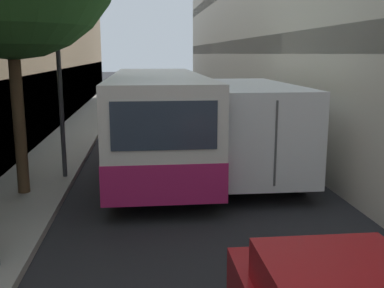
# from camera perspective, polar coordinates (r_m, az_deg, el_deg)

# --- Properties ---
(ground_plane) EXTENTS (150.00, 150.00, 0.00)m
(ground_plane) POSITION_cam_1_polar(r_m,az_deg,el_deg) (14.43, -1.54, -2.51)
(ground_plane) COLOR #232326
(sidewalk_left) EXTENTS (2.00, 60.00, 0.15)m
(sidewalk_left) POSITION_cam_1_polar(r_m,az_deg,el_deg) (14.67, -17.58, -2.51)
(sidewalk_left) COLOR #9E998E
(sidewalk_left) RESTS_ON ground_plane
(bus) EXTENTS (2.62, 9.76, 2.87)m
(bus) POSITION_cam_1_polar(r_m,az_deg,el_deg) (13.74, -4.44, 3.28)
(bus) COLOR silver
(bus) RESTS_ON ground_plane
(box_truck) EXTENTS (2.35, 7.71, 2.65)m
(box_truck) POSITION_cam_1_polar(r_m,az_deg,el_deg) (13.58, 6.08, 2.95)
(box_truck) COLOR silver
(box_truck) RESTS_ON ground_plane
(panel_van) EXTENTS (1.92, 4.45, 1.87)m
(panel_van) POSITION_cam_1_polar(r_m,az_deg,el_deg) (23.18, -7.29, 5.32)
(panel_van) COLOR #BCBCC1
(panel_van) RESTS_ON ground_plane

